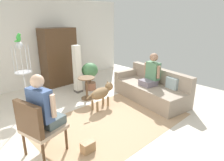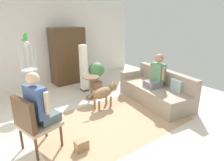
{
  "view_description": "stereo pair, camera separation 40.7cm",
  "coord_description": "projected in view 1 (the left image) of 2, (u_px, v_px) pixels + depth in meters",
  "views": [
    {
      "loc": [
        -2.63,
        -2.98,
        2.17
      ],
      "look_at": [
        0.03,
        -0.18,
        0.89
      ],
      "focal_mm": 31.75,
      "sensor_mm": 36.0,
      "label": 1
    },
    {
      "loc": [
        -2.32,
        -3.25,
        2.17
      ],
      "look_at": [
        0.03,
        -0.18,
        0.89
      ],
      "focal_mm": 31.75,
      "sensor_mm": 36.0,
      "label": 2
    }
  ],
  "objects": [
    {
      "name": "ground_plane",
      "position": [
        105.0,
        117.0,
        4.45
      ],
      "size": [
        7.35,
        7.35,
        0.0
      ],
      "primitive_type": "plane",
      "color": "beige"
    },
    {
      "name": "back_wall",
      "position": [
        38.0,
        43.0,
        6.18
      ],
      "size": [
        6.46,
        0.12,
        2.67
      ],
      "primitive_type": "cube",
      "color": "silver",
      "rests_on": "ground"
    },
    {
      "name": "area_rug",
      "position": [
        112.0,
        121.0,
        4.24
      ],
      "size": [
        3.1,
        2.03,
        0.01
      ],
      "primitive_type": "cube",
      "color": "tan",
      "rests_on": "ground"
    },
    {
      "name": "couch",
      "position": [
        151.0,
        89.0,
        5.32
      ],
      "size": [
        1.2,
        2.17,
        0.81
      ],
      "color": "gray",
      "rests_on": "ground"
    },
    {
      "name": "armchair",
      "position": [
        37.0,
        125.0,
        3.03
      ],
      "size": [
        0.68,
        0.68,
        0.98
      ],
      "color": "#4C331E",
      "rests_on": "ground"
    },
    {
      "name": "person_on_couch",
      "position": [
        152.0,
        72.0,
        5.13
      ],
      "size": [
        0.48,
        0.53,
        0.83
      ],
      "color": "slate"
    },
    {
      "name": "person_on_armchair",
      "position": [
        43.0,
        106.0,
        3.07
      ],
      "size": [
        0.5,
        0.56,
        0.88
      ],
      "color": "#505E5F"
    },
    {
      "name": "round_end_table",
      "position": [
        87.0,
        86.0,
        5.3
      ],
      "size": [
        0.45,
        0.45,
        0.61
      ],
      "color": "brown",
      "rests_on": "ground"
    },
    {
      "name": "dog",
      "position": [
        102.0,
        93.0,
        4.79
      ],
      "size": [
        0.89,
        0.34,
        0.59
      ],
      "color": "olive",
      "rests_on": "ground"
    },
    {
      "name": "bird_cage_stand",
      "position": [
        24.0,
        79.0,
        4.53
      ],
      "size": [
        0.37,
        0.37,
        1.62
      ],
      "color": "silver",
      "rests_on": "ground"
    },
    {
      "name": "parrot",
      "position": [
        18.0,
        38.0,
        4.24
      ],
      "size": [
        0.17,
        0.1,
        0.19
      ],
      "color": "green",
      "rests_on": "bird_cage_stand"
    },
    {
      "name": "potted_plant",
      "position": [
        90.0,
        73.0,
        5.95
      ],
      "size": [
        0.49,
        0.49,
        0.83
      ],
      "color": "#996047",
      "rests_on": "ground"
    },
    {
      "name": "column_lamp",
      "position": [
        77.0,
        70.0,
        5.68
      ],
      "size": [
        0.2,
        0.2,
        1.38
      ],
      "color": "#4C4742",
      "rests_on": "ground"
    },
    {
      "name": "armoire_cabinet",
      "position": [
        59.0,
        57.0,
        6.32
      ],
      "size": [
        1.06,
        0.56,
        1.81
      ],
      "primitive_type": "cube",
      "color": "#4C331E",
      "rests_on": "ground"
    },
    {
      "name": "handbag",
      "position": [
        88.0,
        147.0,
        3.28
      ],
      "size": [
        0.22,
        0.15,
        0.18
      ],
      "primitive_type": "cube",
      "color": "#99724C",
      "rests_on": "ground"
    }
  ]
}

